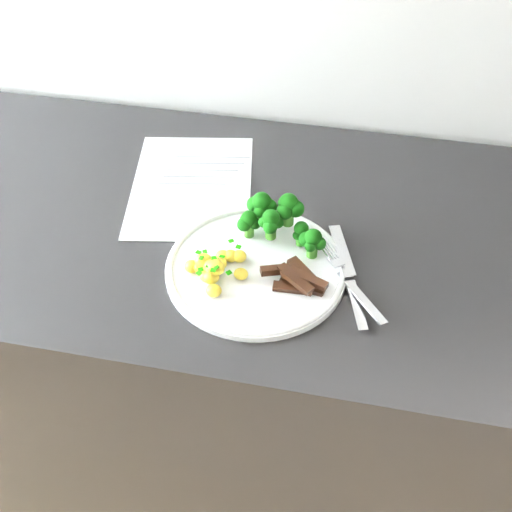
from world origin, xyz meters
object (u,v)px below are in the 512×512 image
object	(u,v)px
recipe_paper	(192,185)
plate	(256,267)
broccoli	(279,218)
fork	(352,285)
knife	(351,287)
counter	(219,383)
beef_strips	(297,280)
potatoes	(214,267)

from	to	relation	value
recipe_paper	plate	size ratio (longest dim) A/B	1.19
plate	broccoli	distance (m)	0.08
recipe_paper	fork	distance (m)	0.34
broccoli	knife	world-z (taller)	broccoli
counter	fork	world-z (taller)	fork
plate	broccoli	xyz separation A→B (m)	(0.02, 0.07, 0.04)
counter	knife	xyz separation A→B (m)	(0.23, -0.11, 0.45)
plate	counter	bearing A→B (deg)	135.50
broccoli	fork	distance (m)	0.15
beef_strips	broccoli	bearing A→B (deg)	114.65
potatoes	beef_strips	bearing A→B (deg)	1.58
beef_strips	fork	distance (m)	0.08
potatoes	knife	xyz separation A→B (m)	(0.19, 0.01, -0.02)
plate	knife	world-z (taller)	knife
recipe_paper	beef_strips	size ratio (longest dim) A/B	3.15
plate	broccoli	world-z (taller)	broccoli
counter	broccoli	bearing A→B (deg)	-12.81
recipe_paper	plate	world-z (taller)	plate
recipe_paper	broccoli	bearing A→B (deg)	-32.95
plate	beef_strips	bearing A→B (deg)	-20.86
broccoli	knife	xyz separation A→B (m)	(0.12, -0.08, -0.04)
broccoli	beef_strips	size ratio (longest dim) A/B	1.37
counter	fork	xyz separation A→B (m)	(0.23, -0.11, 0.46)
counter	beef_strips	xyz separation A→B (m)	(0.16, -0.12, 0.46)
beef_strips	fork	bearing A→B (deg)	5.49
counter	fork	size ratio (longest dim) A/B	15.93
potatoes	beef_strips	distance (m)	0.12
recipe_paper	knife	xyz separation A→B (m)	(0.28, -0.19, 0.01)
recipe_paper	beef_strips	xyz separation A→B (m)	(0.21, -0.20, 0.02)
fork	beef_strips	bearing A→B (deg)	-174.51
beef_strips	knife	distance (m)	0.08
counter	beef_strips	world-z (taller)	beef_strips
broccoli	knife	size ratio (longest dim) A/B	0.68
counter	knife	distance (m)	0.52
fork	knife	bearing A→B (deg)	102.58
plate	knife	bearing A→B (deg)	-5.48
plate	beef_strips	size ratio (longest dim) A/B	2.66
knife	recipe_paper	bearing A→B (deg)	146.30
potatoes	beef_strips	world-z (taller)	potatoes
recipe_paper	broccoli	size ratio (longest dim) A/B	2.31
counter	beef_strips	bearing A→B (deg)	-36.65
potatoes	fork	xyz separation A→B (m)	(0.19, 0.01, -0.01)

